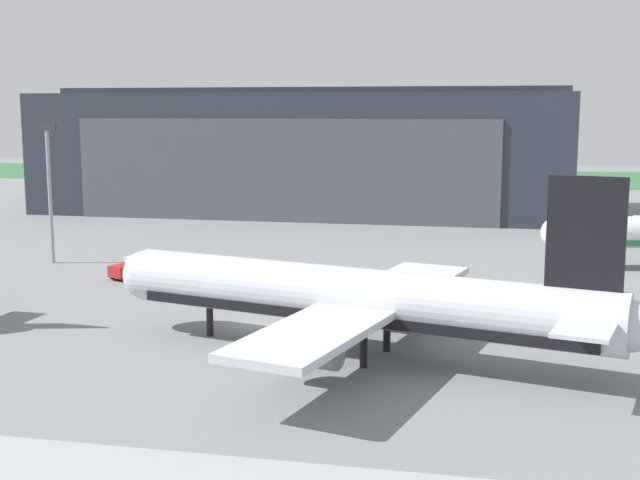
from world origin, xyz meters
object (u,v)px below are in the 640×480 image
Objects in this scene: maintenance_hangar at (306,151)px; fuel_bowser at (130,268)px; airliner_near_right at (355,299)px; apron_light_mast at (49,181)px.

maintenance_hangar is 20.54× the size of fuel_bowser.
fuel_bowser is at bearing -94.02° from maintenance_hangar.
maintenance_hangar reaches higher than fuel_bowser.
airliner_near_right is at bearing -39.15° from fuel_bowser.
apron_light_mast is (-17.70, -59.48, -0.72)m from maintenance_hangar.
airliner_near_right is 2.46× the size of apron_light_mast.
apron_light_mast reaches higher than fuel_bowser.
apron_light_mast is at bearing -106.57° from maintenance_hangar.
fuel_bowser is 0.27× the size of apron_light_mast.
maintenance_hangar is 5.55× the size of apron_light_mast.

